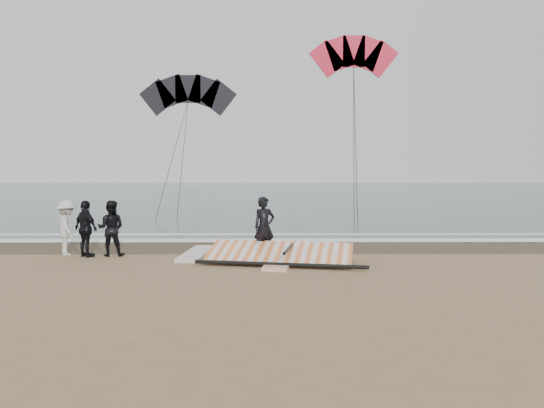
{
  "coord_description": "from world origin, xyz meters",
  "views": [
    {
      "loc": [
        0.2,
        -13.44,
        2.9
      ],
      "look_at": [
        0.32,
        3.0,
        1.6
      ],
      "focal_mm": 35.0,
      "sensor_mm": 36.0,
      "label": 1
    }
  ],
  "objects": [
    {
      "name": "trio_cluster",
      "position": [
        -5.44,
        2.85,
        0.86
      ],
      "size": [
        2.41,
        1.42,
        1.74
      ],
      "color": "black",
      "rests_on": "ground"
    },
    {
      "name": "man_main",
      "position": [
        0.08,
        2.63,
        0.93
      ],
      "size": [
        0.8,
        0.68,
        1.85
      ],
      "primitive_type": "imported",
      "rotation": [
        0.0,
        0.0,
        0.41
      ],
      "color": "black",
      "rests_on": "ground"
    },
    {
      "name": "foam_near",
      "position": [
        0.0,
        5.9,
        0.03
      ],
      "size": [
        120.0,
        0.9,
        0.01
      ],
      "primitive_type": "cube",
      "color": "white",
      "rests_on": "sea"
    },
    {
      "name": "board_cream",
      "position": [
        -2.03,
        2.95,
        0.05
      ],
      "size": [
        0.98,
        2.69,
        0.11
      ],
      "primitive_type": "cube",
      "rotation": [
        0.0,
        0.0,
        -0.11
      ],
      "color": "beige",
      "rests_on": "ground"
    },
    {
      "name": "wet_sand",
      "position": [
        0.0,
        4.5,
        0.01
      ],
      "size": [
        120.0,
        2.8,
        0.01
      ],
      "primitive_type": "cube",
      "color": "#4C3D2B",
      "rests_on": "ground"
    },
    {
      "name": "kite_red",
      "position": [
        5.72,
        21.32,
        9.53
      ],
      "size": [
        6.22,
        5.73,
        14.58
      ],
      "color": "red",
      "rests_on": "ground"
    },
    {
      "name": "sea",
      "position": [
        0.0,
        33.0,
        0.01
      ],
      "size": [
        120.0,
        54.0,
        0.02
      ],
      "primitive_type": "cube",
      "color": "#233838",
      "rests_on": "ground"
    },
    {
      "name": "ground",
      "position": [
        0.0,
        0.0,
        0.0
      ],
      "size": [
        120.0,
        120.0,
        0.0
      ],
      "primitive_type": "plane",
      "color": "#8C704C",
      "rests_on": "ground"
    },
    {
      "name": "sail_rig",
      "position": [
        0.45,
        1.79,
        0.2
      ],
      "size": [
        4.76,
        2.47,
        0.52
      ],
      "color": "black",
      "rests_on": "ground"
    },
    {
      "name": "foam_far",
      "position": [
        0.0,
        7.6,
        0.03
      ],
      "size": [
        120.0,
        0.45,
        0.01
      ],
      "primitive_type": "cube",
      "color": "white",
      "rests_on": "sea"
    },
    {
      "name": "kite_dark",
      "position": [
        -5.64,
        25.63,
        7.61
      ],
      "size": [
        8.01,
        6.64,
        14.98
      ],
      "color": "black",
      "rests_on": "ground"
    },
    {
      "name": "board_white",
      "position": [
        0.56,
        1.59,
        0.05
      ],
      "size": [
        1.1,
        2.53,
        0.1
      ],
      "primitive_type": "cube",
      "rotation": [
        0.0,
        0.0,
        -0.17
      ],
      "color": "silver",
      "rests_on": "ground"
    }
  ]
}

